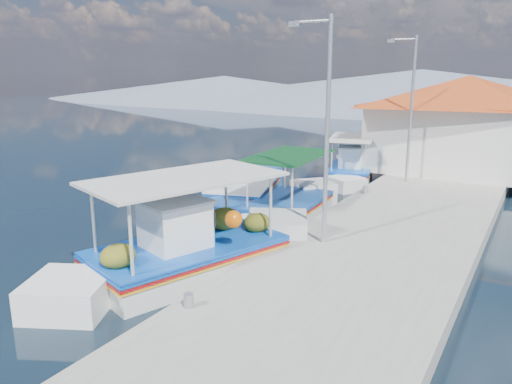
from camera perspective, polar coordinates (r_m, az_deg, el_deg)
The scene contains 10 objects.
ground at distance 14.95m, azimuth -12.07°, elevation -6.66°, with size 160.00×160.00×0.00m, color black.
quay at distance 17.35m, azimuth 16.84°, elevation -3.20°, with size 5.00×44.00×0.50m, color #A3A098.
bollards at distance 17.14m, azimuth 9.51°, elevation -1.61°, with size 0.20×17.20×0.30m.
main_caique at distance 13.11m, azimuth -7.72°, elevation -6.88°, with size 4.32×8.20×2.85m.
caique_green_canopy at distance 17.66m, azimuth 3.81°, elevation -1.88°, with size 2.31×6.87×2.57m.
caique_blue_hull at distance 19.73m, azimuth -1.13°, elevation -0.28°, with size 3.52×6.87×1.28m.
caique_far at distance 24.42m, azimuth 10.80°, elevation 2.41°, with size 2.99×6.30×2.28m.
harbor_building at distance 25.57m, azimuth 22.82°, elevation 7.42°, with size 10.49×10.49×4.40m.
lamp_post_near at distance 13.31m, azimuth 7.82°, elevation 8.08°, with size 1.21×0.14×6.00m.
lamp_post_far at distance 21.87m, azimuth 17.14°, elevation 9.81°, with size 1.21×0.14×6.00m.
Camera 1 is at (9.61, -10.23, 5.16)m, focal length 34.98 mm.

